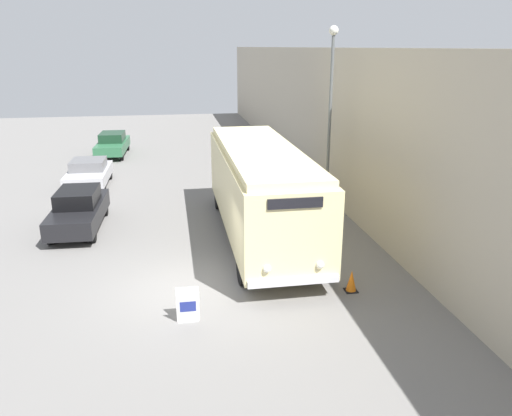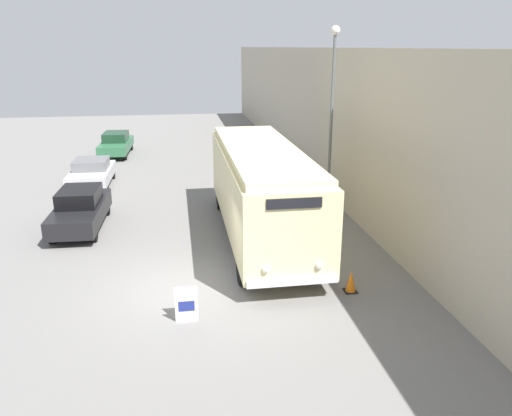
# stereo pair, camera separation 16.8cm
# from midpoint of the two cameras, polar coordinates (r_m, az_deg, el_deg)

# --- Properties ---
(ground_plane) EXTENTS (80.00, 80.00, 0.00)m
(ground_plane) POSITION_cam_midpoint_polar(r_m,az_deg,el_deg) (14.97, -7.83, -9.17)
(ground_plane) COLOR slate
(building_wall_right) EXTENTS (0.30, 60.00, 6.74)m
(building_wall_right) POSITION_cam_midpoint_polar(r_m,az_deg,el_deg) (24.67, 8.16, 9.85)
(building_wall_right) COLOR #B2A893
(building_wall_right) RESTS_ON ground_plane
(vintage_bus) EXTENTS (2.70, 10.34, 3.39)m
(vintage_bus) POSITION_cam_midpoint_polar(r_m,az_deg,el_deg) (18.08, 0.87, 2.41)
(vintage_bus) COLOR black
(vintage_bus) RESTS_ON ground_plane
(sign_board) EXTENTS (0.59, 0.34, 0.90)m
(sign_board) POSITION_cam_midpoint_polar(r_m,az_deg,el_deg) (13.18, -7.58, -11.02)
(sign_board) COLOR gray
(sign_board) RESTS_ON ground_plane
(streetlamp) EXTENTS (0.36, 0.36, 7.54)m
(streetlamp) POSITION_cam_midpoint_polar(r_m,az_deg,el_deg) (20.09, 8.94, 12.04)
(streetlamp) COLOR #595E60
(streetlamp) RESTS_ON ground_plane
(parked_car_near) EXTENTS (1.84, 4.50, 1.56)m
(parked_car_near) POSITION_cam_midpoint_polar(r_m,az_deg,el_deg) (20.50, -19.21, -0.11)
(parked_car_near) COLOR black
(parked_car_near) RESTS_ON ground_plane
(parked_car_mid) EXTENTS (1.98, 4.06, 1.35)m
(parked_car_mid) POSITION_cam_midpoint_polar(r_m,az_deg,el_deg) (26.71, -18.10, 3.91)
(parked_car_mid) COLOR black
(parked_car_mid) RESTS_ON ground_plane
(parked_car_far) EXTENTS (1.91, 4.67, 1.47)m
(parked_car_far) POSITION_cam_midpoint_polar(r_m,az_deg,el_deg) (34.02, -15.57, 7.11)
(parked_car_far) COLOR black
(parked_car_far) RESTS_ON ground_plane
(traffic_cone) EXTENTS (0.36, 0.36, 0.65)m
(traffic_cone) POSITION_cam_midpoint_polar(r_m,az_deg,el_deg) (14.83, 11.12, -8.25)
(traffic_cone) COLOR black
(traffic_cone) RESTS_ON ground_plane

